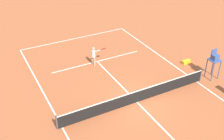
{
  "coord_description": "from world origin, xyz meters",
  "views": [
    {
      "loc": [
        8.74,
        12.82,
        12.02
      ],
      "look_at": [
        0.15,
        -3.4,
        0.8
      ],
      "focal_mm": 45.15,
      "sensor_mm": 36.0,
      "label": 1
    }
  ],
  "objects": [
    {
      "name": "tennis_ball",
      "position": [
        0.65,
        -4.43,
        0.03
      ],
      "size": [
        0.07,
        0.07,
        0.07
      ],
      "primitive_type": "sphere",
      "color": "#CCE033",
      "rests_on": "ground"
    },
    {
      "name": "umpire_chair",
      "position": [
        -6.8,
        0.05,
        1.61
      ],
      "size": [
        0.8,
        0.8,
        2.41
      ],
      "color": "#38518C",
      "rests_on": "ground"
    },
    {
      "name": "equipment_bag",
      "position": [
        -6.55,
        -2.57,
        0.15
      ],
      "size": [
        0.76,
        0.32,
        0.3
      ],
      "primitive_type": "cube",
      "color": "yellow",
      "rests_on": "ground"
    },
    {
      "name": "player_serving",
      "position": [
        0.44,
        -6.01,
        0.99
      ],
      "size": [
        1.3,
        0.45,
        1.67
      ],
      "rotation": [
        0.0,
        0.0,
        1.75
      ],
      "color": "#D8A884",
      "rests_on": "ground"
    },
    {
      "name": "tennis_net",
      "position": [
        0.0,
        0.0,
        0.5
      ],
      "size": [
        11.52,
        0.1,
        1.07
      ],
      "color": "#4C4C51",
      "rests_on": "ground"
    },
    {
      "name": "ground_plane",
      "position": [
        0.0,
        0.0,
        0.0
      ],
      "size": [
        60.0,
        60.0,
        0.0
      ],
      "primitive_type": "plane",
      "color": "#AD5933"
    },
    {
      "name": "court_lines",
      "position": [
        0.0,
        0.0,
        0.0
      ],
      "size": [
        10.92,
        23.39,
        0.01
      ],
      "color": "white",
      "rests_on": "ground"
    }
  ]
}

